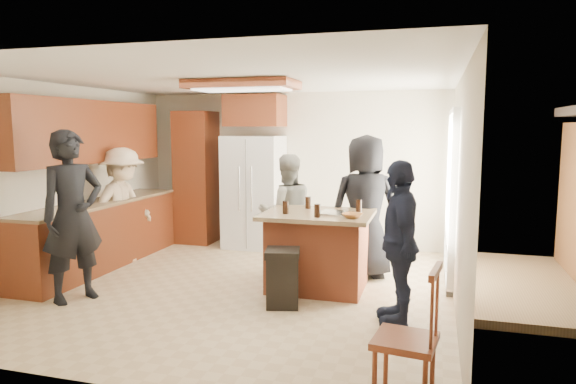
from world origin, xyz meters
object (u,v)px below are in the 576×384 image
(person_front_left, at_px, (73,216))
(person_behind_right, at_px, (365,207))
(person_side_right, at_px, (399,242))
(trash_bin, at_px, (283,277))
(refrigerator, at_px, (254,192))
(person_behind_left, at_px, (287,213))
(spindle_chair, at_px, (408,341))
(person_counter, at_px, (123,206))
(kitchen_island, at_px, (318,250))

(person_front_left, distance_m, person_behind_right, 3.49)
(person_side_right, relative_size, trash_bin, 2.58)
(person_front_left, height_order, refrigerator, person_front_left)
(person_behind_left, distance_m, person_side_right, 2.20)
(spindle_chair, bearing_deg, trash_bin, 130.36)
(person_behind_left, distance_m, person_counter, 2.35)
(refrigerator, distance_m, trash_bin, 2.92)
(trash_bin, xyz_separation_m, spindle_chair, (1.41, -1.66, 0.13))
(person_behind_right, distance_m, kitchen_island, 0.90)
(person_counter, xyz_separation_m, kitchen_island, (2.92, -0.39, -0.35))
(person_front_left, xyz_separation_m, person_behind_left, (1.94, 1.85, -0.17))
(person_side_right, height_order, refrigerator, refrigerator)
(person_counter, height_order, kitchen_island, person_counter)
(person_front_left, xyz_separation_m, kitchen_island, (2.53, 1.14, -0.48))
(person_counter, height_order, trash_bin, person_counter)
(person_front_left, relative_size, person_counter, 1.16)
(person_behind_left, relative_size, spindle_chair, 1.59)
(person_behind_left, xyz_separation_m, person_behind_right, (1.07, -0.08, 0.13))
(person_behind_left, distance_m, person_behind_right, 1.08)
(person_counter, distance_m, refrigerator, 2.07)
(person_side_right, bearing_deg, spindle_chair, -5.22)
(person_behind_left, height_order, refrigerator, refrigerator)
(person_behind_right, bearing_deg, spindle_chair, 77.26)
(person_side_right, bearing_deg, person_behind_right, -171.71)
(kitchen_island, bearing_deg, trash_bin, -108.16)
(person_front_left, height_order, kitchen_island, person_front_left)
(person_front_left, distance_m, refrigerator, 3.20)
(person_counter, relative_size, trash_bin, 2.63)
(person_behind_left, distance_m, spindle_chair, 3.55)
(person_side_right, xyz_separation_m, trash_bin, (-1.23, 0.12, -0.49))
(person_behind_right, bearing_deg, refrigerator, -58.65)
(person_front_left, xyz_separation_m, refrigerator, (1.05, 3.02, -0.06))
(person_behind_left, bearing_deg, refrigerator, -80.59)
(kitchen_island, height_order, spindle_chair, spindle_chair)
(kitchen_island, bearing_deg, person_behind_right, 52.71)
(person_side_right, bearing_deg, trash_bin, -107.09)
(person_side_right, bearing_deg, person_behind_left, -145.46)
(kitchen_island, distance_m, spindle_chair, 2.64)
(refrigerator, relative_size, trash_bin, 2.86)
(person_behind_left, relative_size, kitchen_island, 1.23)
(person_counter, relative_size, spindle_chair, 1.66)
(kitchen_island, relative_size, trash_bin, 2.03)
(person_front_left, bearing_deg, person_side_right, -58.19)
(person_front_left, distance_m, person_behind_left, 2.68)
(person_front_left, relative_size, person_behind_left, 1.21)
(person_behind_right, xyz_separation_m, kitchen_island, (-0.47, -0.62, -0.45))
(person_counter, relative_size, refrigerator, 0.92)
(person_front_left, relative_size, trash_bin, 3.04)
(person_behind_right, bearing_deg, person_side_right, 84.04)
(person_front_left, height_order, person_behind_right, person_front_left)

